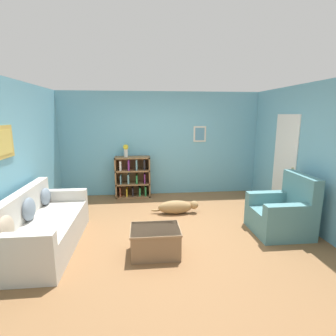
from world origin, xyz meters
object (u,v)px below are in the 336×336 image
couch (43,228)px  recliner_chair (283,213)px  coffee_table (155,240)px  dog (177,207)px  vase (126,150)px  bookshelf (133,177)px

couch → recliner_chair: bearing=2.0°
couch → coffee_table: 1.76m
dog → vase: bearing=130.7°
bookshelf → coffee_table: (0.40, -2.86, -0.28)m
couch → recliner_chair: size_ratio=1.94×
coffee_table → couch: bearing=168.0°
dog → vase: 1.98m
bookshelf → couch: bearing=-117.9°
coffee_table → dog: size_ratio=0.73×
couch → recliner_chair: recliner_chair is taller
recliner_chair → coffee_table: recliner_chair is taller
bookshelf → recliner_chair: recliner_chair is taller
couch → coffee_table: (1.72, -0.36, -0.11)m
couch → dog: bearing=28.2°
recliner_chair → dog: 2.04m
recliner_chair → bookshelf: bearing=138.4°
recliner_chair → couch: bearing=-178.0°
recliner_chair → vase: (-2.82, 2.34, 0.84)m
recliner_chair → vase: 3.76m
dog → vase: size_ratio=3.25×
couch → coffee_table: bearing=-12.0°
bookshelf → recliner_chair: bearing=-41.6°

